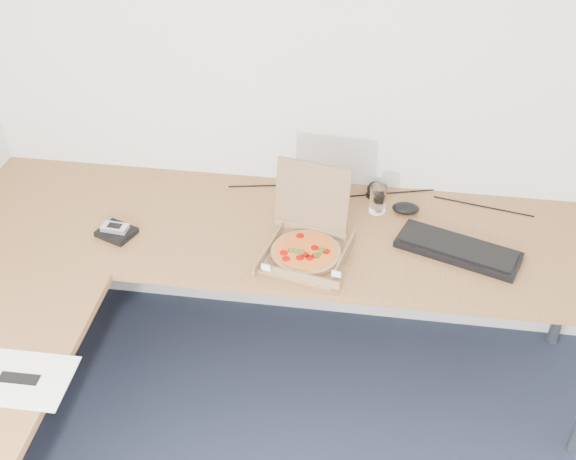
% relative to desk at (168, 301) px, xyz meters
% --- Properties ---
extents(desk, '(2.50, 2.20, 0.73)m').
position_rel_desk_xyz_m(desk, '(0.00, 0.00, 0.00)').
color(desk, '#946235').
rests_on(desk, ground).
extents(pizza_box, '(0.28, 0.33, 0.29)m').
position_rel_desk_xyz_m(pizza_box, '(0.44, 0.29, 0.06)').
color(pizza_box, '#906A46').
rests_on(pizza_box, desk).
extents(drinking_glass, '(0.07, 0.07, 0.12)m').
position_rel_desk_xyz_m(drinking_glass, '(0.69, 0.60, 0.09)').
color(drinking_glass, white).
rests_on(drinking_glass, desk).
extents(keyboard, '(0.47, 0.30, 0.03)m').
position_rel_desk_xyz_m(keyboard, '(0.99, 0.38, 0.04)').
color(keyboard, black).
rests_on(keyboard, desk).
extents(mouse, '(0.12, 0.10, 0.04)m').
position_rel_desk_xyz_m(mouse, '(0.80, 0.61, 0.05)').
color(mouse, black).
rests_on(mouse, desk).
extents(wallet, '(0.16, 0.15, 0.02)m').
position_rel_desk_xyz_m(wallet, '(-0.28, 0.30, 0.04)').
color(wallet, black).
rests_on(wallet, desk).
extents(phone, '(0.10, 0.06, 0.02)m').
position_rel_desk_xyz_m(phone, '(-0.29, 0.30, 0.06)').
color(phone, '#B2B5BA').
rests_on(phone, wallet).
extents(paper_sheet, '(0.32, 0.23, 0.00)m').
position_rel_desk_xyz_m(paper_sheet, '(-0.34, -0.43, 0.03)').
color(paper_sheet, white).
rests_on(paper_sheet, desk).
extents(dome_speaker, '(0.08, 0.08, 0.07)m').
position_rel_desk_xyz_m(dome_speaker, '(0.67, 0.71, 0.06)').
color(dome_speaker, black).
rests_on(dome_speaker, desk).
extents(cable_bundle, '(0.59, 0.12, 0.01)m').
position_rel_desk_xyz_m(cable_bundle, '(0.66, 0.71, 0.03)').
color(cable_bundle, black).
rests_on(cable_bundle, desk).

